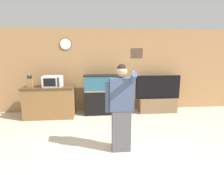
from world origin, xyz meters
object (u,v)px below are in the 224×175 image
(microwave, at_px, (53,81))
(knife_block, at_px, (30,83))
(counter_island, at_px, (50,102))
(tv_on_stand, at_px, (157,101))
(person_standing, at_px, (121,107))
(aquarium_on_stand, at_px, (103,95))

(microwave, xyz_separation_m, knife_block, (-0.62, -0.02, -0.03))
(counter_island, height_order, tv_on_stand, tv_on_stand)
(tv_on_stand, xyz_separation_m, person_standing, (-1.48, -2.13, 0.52))
(microwave, height_order, person_standing, person_standing)
(microwave, distance_m, knife_block, 0.62)
(aquarium_on_stand, bearing_deg, microwave, -172.47)
(tv_on_stand, bearing_deg, aquarium_on_stand, -179.51)
(aquarium_on_stand, height_order, tv_on_stand, aquarium_on_stand)
(knife_block, distance_m, tv_on_stand, 3.85)
(microwave, distance_m, aquarium_on_stand, 1.52)
(microwave, distance_m, tv_on_stand, 3.25)
(aquarium_on_stand, distance_m, tv_on_stand, 1.74)
(knife_block, bearing_deg, counter_island, 6.53)
(person_standing, bearing_deg, microwave, 131.15)
(microwave, height_order, tv_on_stand, microwave)
(aquarium_on_stand, distance_m, person_standing, 2.14)
(aquarium_on_stand, height_order, person_standing, person_standing)
(microwave, relative_size, person_standing, 0.31)
(counter_island, height_order, person_standing, person_standing)
(counter_island, xyz_separation_m, knife_block, (-0.49, -0.06, 0.59))
(microwave, height_order, aquarium_on_stand, microwave)
(knife_block, bearing_deg, tv_on_stand, 3.45)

